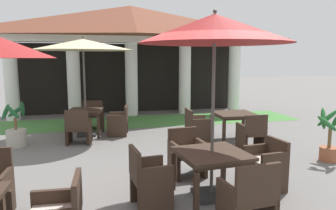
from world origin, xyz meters
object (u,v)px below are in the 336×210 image
Objects in this scene: patio_table_mid_right at (86,113)px; potted_palm_right_edge at (329,142)px; patio_chair_near_foreground_north at (187,154)px; patio_chair_near_foreground_west at (149,179)px; patio_chair_near_foreground_south at (249,198)px; patio_table_near_foreground at (212,158)px; patio_chair_mid_left_south at (252,134)px; potted_palm_left_edge at (16,133)px; patio_chair_mid_right_north at (92,115)px; patio_umbrella_mid_right at (83,45)px; terracotta_urn at (191,122)px; patio_chair_near_foreground_east at (266,164)px; patio_table_mid_left at (235,116)px; patio_chair_mid_right_east at (119,121)px; patio_chair_mid_left_west at (197,126)px; patio_umbrella_near_foreground at (215,31)px; patio_chair_mid_right_south at (79,128)px.

patio_table_mid_right is 6.15m from potted_palm_right_edge.
patio_chair_near_foreground_north is 1.44m from patio_chair_near_foreground_west.
patio_chair_near_foreground_south is 6.03m from patio_table_mid_right.
potted_palm_right_edge is (3.06, 1.12, -0.22)m from patio_table_near_foreground.
patio_chair_mid_left_south is (2.85, 2.31, -0.02)m from patio_chair_near_foreground_west.
patio_chair_mid_right_north is at bearing 42.87° from potted_palm_left_edge.
patio_umbrella_mid_right reaches higher than terracotta_urn.
patio_chair_near_foreground_north reaches higher than terracotta_urn.
patio_chair_near_foreground_east is 3.26m from patio_table_mid_left.
patio_chair_mid_right_east is 2.36m from terracotta_urn.
patio_chair_near_foreground_north reaches higher than patio_table_mid_left.
patio_chair_near_foreground_east is (1.11, -0.90, 0.01)m from patio_chair_near_foreground_north.
patio_chair_near_foreground_north is at bearing -146.50° from patio_chair_mid_left_south.
patio_chair_near_foreground_south is (-0.90, -1.12, 0.00)m from patio_chair_near_foreground_east.
patio_chair_near_foreground_east is 3.17m from patio_chair_mid_left_west.
patio_chair_mid_right_east is (-0.06, 4.59, -0.02)m from patio_chair_near_foreground_west.
patio_chair_near_foreground_west is at bearing -138.93° from patio_chair_mid_left_south.
patio_chair_near_foreground_north is 4.54m from potted_palm_left_edge.
patio_chair_mid_right_north is (-3.70, 2.31, -0.22)m from patio_table_mid_left.
terracotta_urn is at bearing -8.55° from patio_chair_near_foreground_east.
patio_table_mid_left is at bearing 59.83° from patio_umbrella_near_foreground.
patio_table_near_foreground is 1.04m from patio_chair_near_foreground_east.
patio_chair_mid_right_north is at bearing 148.04° from patio_table_mid_left.
patio_chair_near_foreground_south reaches higher than patio_chair_mid_right_south.
patio_chair_near_foreground_east is 1.97× the size of terracotta_urn.
patio_chair_near_foreground_north and patio_chair_mid_left_west have the same top height.
patio_umbrella_mid_right is 2.85m from potted_palm_left_edge.
patio_table_mid_right is at bearing 113.14° from patio_umbrella_near_foreground.
patio_chair_mid_right_south is (-3.99, 1.53, 0.00)m from patio_chair_mid_left_south.
potted_palm_right_edge reaches higher than patio_table_mid_left.
patio_chair_mid_right_south is at bearing -59.11° from patio_chair_near_foreground_north.
patio_table_mid_left is at bearing 59.83° from patio_table_near_foreground.
patio_chair_near_foreground_west is 4.76m from potted_palm_left_edge.
terracotta_urn is at bearing 6.13° from patio_table_mid_right.
patio_chair_mid_right_south is 3.60m from terracotta_urn.
patio_chair_near_foreground_north is 3.39m from patio_chair_mid_right_south.
patio_chair_near_foreground_north is at bearing -43.10° from patio_chair_mid_right_south.
patio_chair_near_foreground_east is 5.97m from potted_palm_left_edge.
patio_chair_near_foreground_west is 0.99× the size of patio_chair_mid_right_south.
patio_chair_near_foreground_north is 2.99m from patio_table_mid_left.
patio_chair_near_foreground_south is at bearing 44.85° from patio_chair_near_foreground_west.
patio_chair_mid_right_north is at bearing 139.72° from patio_chair_mid_left_south.
patio_umbrella_mid_right is 3.30× the size of patio_chair_mid_right_north.
patio_table_mid_left is at bearing -69.33° from terracotta_urn.
patio_chair_mid_right_south is (-3.15, 3.62, -0.01)m from patio_chair_near_foreground_east.
patio_chair_near_foreground_west is at bearing 134.85° from patio_chair_near_foreground_south.
patio_umbrella_mid_right is (-1.98, 4.64, -0.05)m from patio_umbrella_near_foreground.
patio_chair_mid_left_south reaches higher than patio_table_mid_left.
patio_umbrella_near_foreground is 2.74× the size of patio_table_mid_left.
patio_table_mid_left is at bearing -102.80° from patio_chair_mid_right_east.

